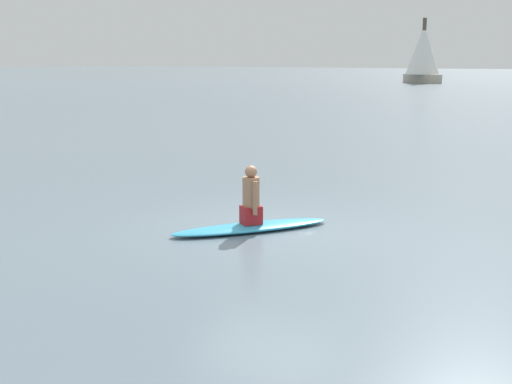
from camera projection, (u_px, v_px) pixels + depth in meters
name	position (u px, v px, depth m)	size (l,w,h in m)	color
ground_plane	(263.00, 229.00, 11.85)	(400.00, 400.00, 0.00)	slate
surfboard	(251.00, 227.00, 11.74)	(2.98, 0.64, 0.12)	#339EC6
person_paddler	(251.00, 198.00, 11.63)	(0.43, 0.45, 1.06)	#A51E23
sailboat_far_right	(423.00, 52.00, 83.08)	(5.98, 5.98, 8.10)	#B2A893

